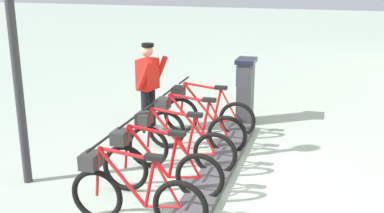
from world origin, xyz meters
The scene contains 10 objects.
ground_plane centered at (0.00, 0.00, 0.00)m, with size 60.00×60.00×0.00m, color #9EAFA0.
dock_rail_base centered at (0.00, 0.00, 0.05)m, with size 0.44×4.98×0.10m, color #47474C.
payment_kiosk centered at (0.05, -2.82, 0.67)m, with size 0.36×0.52×1.28m.
bike_docked_0 centered at (0.63, -1.89, 0.43)m, with size 1.72×0.54×1.02m.
bike_docked_1 centered at (0.63, -1.05, 0.43)m, with size 1.72×0.54×1.02m.
bike_docked_2 centered at (0.63, -0.22, 0.43)m, with size 1.72×0.54×1.02m.
bike_docked_3 centered at (0.63, 0.62, 0.43)m, with size 1.72×0.54×1.02m.
bike_docked_4 centered at (0.63, 1.45, 0.43)m, with size 1.72×0.54×1.02m.
worker_near_rack centered at (1.66, -1.76, 0.91)m, with size 0.56×0.68×1.66m.
lamp_post centered at (2.55, 0.75, 2.47)m, with size 0.32×0.32×3.74m.
Camera 1 is at (-1.47, 6.08, 2.96)m, focal length 44.38 mm.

